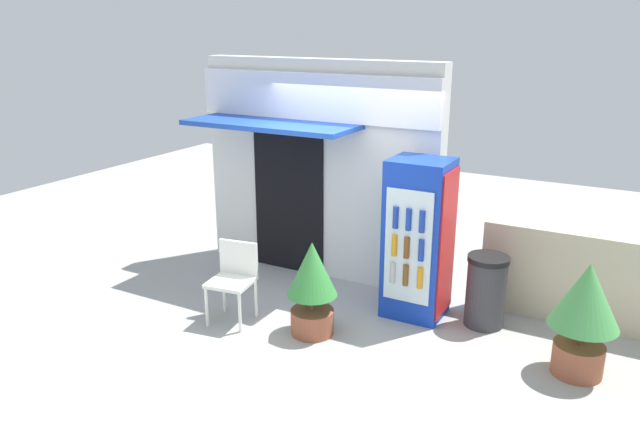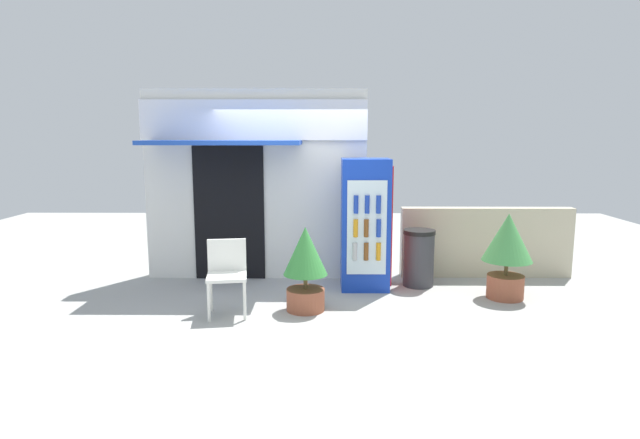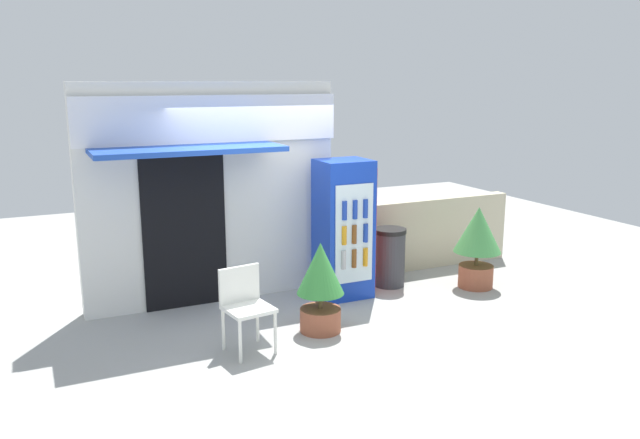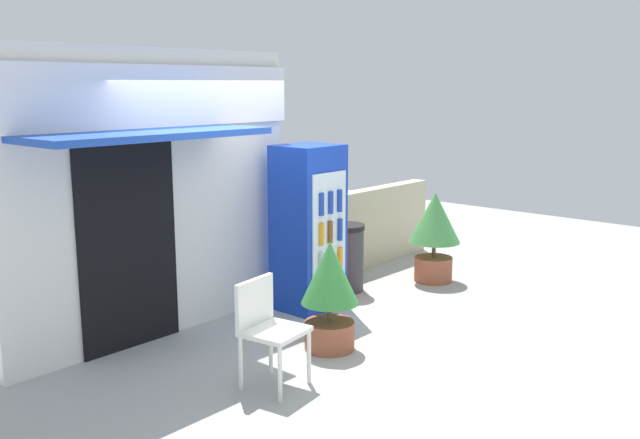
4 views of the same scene
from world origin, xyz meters
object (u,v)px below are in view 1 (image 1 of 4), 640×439
(drink_cooler, at_px, (418,239))
(potted_plant_curbside, at_px, (585,309))
(plastic_chair, at_px, (234,275))
(potted_plant_near_shop, at_px, (312,283))
(trash_bin, at_px, (486,291))

(drink_cooler, height_order, potted_plant_curbside, drink_cooler)
(plastic_chair, distance_m, potted_plant_curbside, 3.62)
(potted_plant_near_shop, bearing_deg, trash_bin, 34.76)
(plastic_chair, xyz_separation_m, potted_plant_near_shop, (0.94, 0.12, 0.06))
(potted_plant_curbside, bearing_deg, plastic_chair, -169.96)
(plastic_chair, distance_m, potted_plant_near_shop, 0.95)
(trash_bin, bearing_deg, potted_plant_curbside, -29.01)
(potted_plant_curbside, bearing_deg, trash_bin, 150.99)
(drink_cooler, bearing_deg, plastic_chair, -147.69)
(drink_cooler, relative_size, potted_plant_curbside, 1.61)
(potted_plant_curbside, relative_size, trash_bin, 1.39)
(potted_plant_curbside, height_order, trash_bin, potted_plant_curbside)
(potted_plant_near_shop, xyz_separation_m, potted_plant_curbside, (2.62, 0.51, 0.09))
(plastic_chair, distance_m, trash_bin, 2.79)
(potted_plant_curbside, distance_m, trash_bin, 1.23)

